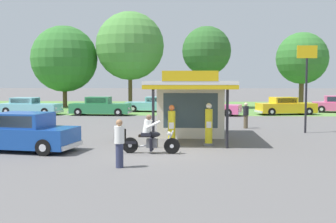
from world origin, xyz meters
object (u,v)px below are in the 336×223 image
parked_car_back_row_centre_left (286,107)px  roadside_pole_sign (307,74)px  gas_pump_nearside (172,127)px  motorcycle_with_rider (150,137)px  gas_pump_offside (209,126)px  parked_car_back_row_centre_right (154,105)px  bystander_standing_back_lot (119,142)px  parked_car_second_row_spare (208,107)px  bystander_strolling_foreground (246,115)px  spare_tire_stack (120,134)px  parked_car_back_row_right (100,107)px  featured_classic_sedan (21,133)px  parked_car_back_row_far_left (29,107)px

parked_car_back_row_centre_left → roadside_pole_sign: size_ratio=1.10×
gas_pump_nearside → motorcycle_with_rider: size_ratio=0.78×
gas_pump_nearside → parked_car_back_row_centre_left: 19.89m
gas_pump_offside → parked_car_back_row_centre_right: 20.98m
bystander_standing_back_lot → parked_car_back_row_centre_right: bearing=92.7°
parked_car_second_row_spare → roadside_pole_sign: bearing=-67.0°
bystander_strolling_foreground → motorcycle_with_rider: bearing=-118.2°
parked_car_back_row_centre_right → spare_tire_stack: size_ratio=9.17×
parked_car_second_row_spare → parked_car_back_row_right: 9.19m
parked_car_second_row_spare → gas_pump_nearside: bearing=-97.7°
parked_car_back_row_right → parked_car_back_row_centre_right: bearing=46.1°
parked_car_back_row_centre_right → parked_car_back_row_right: size_ratio=1.04×
roadside_pole_sign → bystander_standing_back_lot: bearing=-131.3°
featured_classic_sedan → parked_car_back_row_right: (-0.69, 18.14, -0.03)m
bystander_strolling_foreground → parked_car_back_row_right: bearing=140.5°
spare_tire_stack → parked_car_back_row_far_left: bearing=125.1°
roadside_pole_sign → spare_tire_stack: size_ratio=8.14×
parked_car_second_row_spare → parked_car_back_row_right: parked_car_back_row_right is taller
parked_car_second_row_spare → bystander_strolling_foreground: 9.98m
gas_pump_nearside → parked_car_back_row_centre_left: bearing=63.2°
parked_car_second_row_spare → parked_car_back_row_right: size_ratio=1.08×
gas_pump_offside → parked_car_second_row_spare: (0.57, 16.73, -0.20)m
gas_pump_nearside → bystander_standing_back_lot: (-1.50, -5.14, 0.03)m
motorcycle_with_rider → roadside_pole_sign: (8.04, 7.18, 2.67)m
parked_car_back_row_right → bystander_standing_back_lot: size_ratio=3.24×
gas_pump_nearside → parked_car_back_row_right: gas_pump_nearside is taller
featured_classic_sedan → bystander_strolling_foreground: featured_classic_sedan is taller
parked_car_back_row_centre_left → gas_pump_offside: bearing=-112.3°
gas_pump_offside → spare_tire_stack: 4.60m
motorcycle_with_rider → spare_tire_stack: motorcycle_with_rider is taller
gas_pump_nearside → featured_classic_sedan: size_ratio=0.36×
motorcycle_with_rider → parked_car_back_row_centre_right: bearing=94.9°
bystander_strolling_foreground → roadside_pole_sign: 4.47m
bystander_standing_back_lot → gas_pump_offside: bearing=58.2°
parked_car_back_row_centre_right → bystander_strolling_foreground: (6.95, -13.56, 0.18)m
parked_car_back_row_right → bystander_standing_back_lot: 21.97m
bystander_standing_back_lot → roadside_pole_sign: 13.53m
parked_car_back_row_right → roadside_pole_sign: bearing=-38.5°
gas_pump_nearside → spare_tire_stack: 3.06m
gas_pump_nearside → bystander_strolling_foreground: 8.13m
parked_car_second_row_spare → spare_tire_stack: parked_car_second_row_spare is taller
parked_car_back_row_far_left → parked_car_back_row_centre_left: bearing=3.1°
parked_car_back_row_centre_right → parked_car_back_row_far_left: 11.25m
motorcycle_with_rider → bystander_standing_back_lot: size_ratio=1.43×
parked_car_back_row_centre_right → parked_car_second_row_spare: size_ratio=0.96×
parked_car_second_row_spare → bystander_standing_back_lot: bearing=-99.7°
gas_pump_offside → bystander_standing_back_lot: (-3.18, -5.14, -0.02)m
parked_car_back_row_centre_left → featured_classic_sedan: bearing=-127.6°
gas_pump_offside → spare_tire_stack: bearing=161.5°
featured_classic_sedan → parked_car_back_row_centre_left: size_ratio=0.95×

